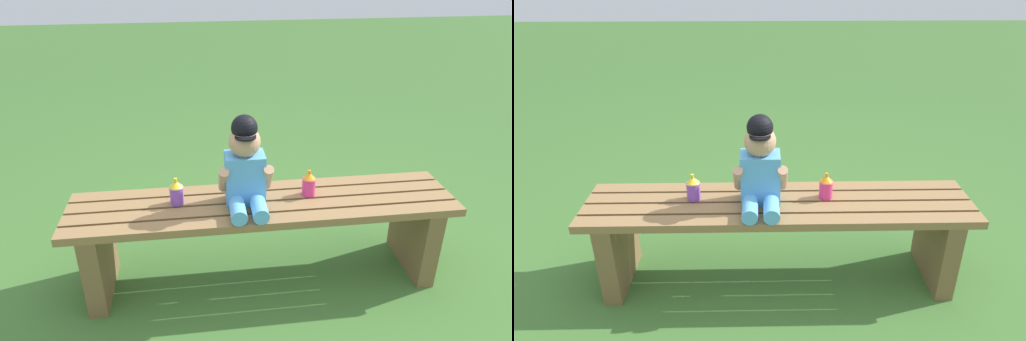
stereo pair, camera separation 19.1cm
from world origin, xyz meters
TOP-DOWN VIEW (x-y plane):
  - ground_plane at (0.00, 0.00)m, footprint 16.00×16.00m
  - park_bench at (0.00, -0.00)m, footprint 1.72×0.37m
  - child_figure at (-0.08, -0.01)m, footprint 0.23×0.27m
  - sippy_cup_left at (-0.38, 0.03)m, footprint 0.06×0.06m
  - sippy_cup_right at (0.21, 0.03)m, footprint 0.06×0.06m

SIDE VIEW (x-z plane):
  - ground_plane at x=0.00m, z-range 0.00..0.00m
  - park_bench at x=0.00m, z-range 0.08..0.50m
  - sippy_cup_left at x=-0.38m, z-range 0.42..0.54m
  - sippy_cup_right at x=0.21m, z-range 0.42..0.54m
  - child_figure at x=-0.08m, z-range 0.39..0.80m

